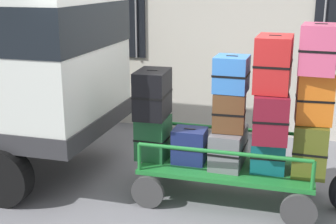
% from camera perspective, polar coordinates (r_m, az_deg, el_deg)
% --- Properties ---
extents(ground_plane, '(40.00, 40.00, 0.00)m').
position_cam_1_polar(ground_plane, '(5.97, 0.51, -9.68)').
color(ground_plane, slate).
extents(luggage_cart, '(2.09, 1.05, 0.44)m').
position_cam_1_polar(luggage_cart, '(5.70, 7.29, -7.23)').
color(luggage_cart, '#1E722D').
rests_on(luggage_cart, ground).
extents(cart_railing, '(1.98, 0.91, 0.34)m').
position_cam_1_polar(cart_railing, '(5.56, 7.42, -3.77)').
color(cart_railing, '#1E722D').
rests_on(cart_railing, luggage_cart).
extents(suitcase_left_bottom, '(0.40, 0.42, 0.54)m').
position_cam_1_polar(suitcase_left_bottom, '(5.74, -1.82, -3.12)').
color(suitcase_left_bottom, '#194C28').
rests_on(suitcase_left_bottom, luggage_cart).
extents(suitcase_left_middle, '(0.40, 0.58, 0.57)m').
position_cam_1_polar(suitcase_left_middle, '(5.57, -1.91, 2.25)').
color(suitcase_left_middle, black).
rests_on(suitcase_left_middle, suitcase_left_bottom).
extents(suitcase_midleft_bottom, '(0.40, 0.34, 0.42)m').
position_cam_1_polar(suitcase_midleft_bottom, '(5.64, 2.67, -4.14)').
color(suitcase_midleft_bottom, navy).
rests_on(suitcase_midleft_bottom, luggage_cart).
extents(suitcase_center_bottom, '(0.40, 0.67, 0.44)m').
position_cam_1_polar(suitcase_center_bottom, '(5.61, 7.44, -4.30)').
color(suitcase_center_bottom, slate).
rests_on(suitcase_center_bottom, luggage_cart).
extents(suitcase_center_middle, '(0.38, 0.28, 0.46)m').
position_cam_1_polar(suitcase_center_middle, '(5.41, 7.51, -0.05)').
color(suitcase_center_middle, brown).
rests_on(suitcase_center_middle, suitcase_center_bottom).
extents(suitcase_center_top, '(0.39, 0.42, 0.42)m').
position_cam_1_polar(suitcase_center_top, '(5.38, 7.80, 4.65)').
color(suitcase_center_top, '#3372C6').
rests_on(suitcase_center_top, suitcase_center_middle).
extents(suitcase_midright_bottom, '(0.42, 0.47, 0.41)m').
position_cam_1_polar(suitcase_midright_bottom, '(5.56, 12.16, -4.89)').
color(suitcase_midright_bottom, '#0F5960').
rests_on(suitcase_midright_bottom, luggage_cart).
extents(suitcase_midright_middle, '(0.45, 0.75, 0.54)m').
position_cam_1_polar(suitcase_midright_middle, '(5.38, 12.43, -0.27)').
color(suitcase_midright_middle, maroon).
rests_on(suitcase_midright_middle, suitcase_midright_bottom).
extents(suitcase_midright_top, '(0.40, 0.62, 0.62)m').
position_cam_1_polar(suitcase_midright_top, '(5.28, 12.83, 5.85)').
color(suitcase_midright_top, '#B21E1E').
rests_on(suitcase_midright_top, suitcase_midright_middle).
extents(suitcase_right_bottom, '(0.39, 0.46, 0.61)m').
position_cam_1_polar(suitcase_right_bottom, '(5.50, 17.04, -4.35)').
color(suitcase_right_bottom, '#4C5119').
rests_on(suitcase_right_bottom, luggage_cart).
extents(suitcase_right_middle, '(0.41, 0.33, 0.56)m').
position_cam_1_polar(suitcase_right_middle, '(5.34, 17.55, 1.58)').
color(suitcase_right_middle, orange).
rests_on(suitcase_right_middle, suitcase_right_bottom).
extents(suitcase_right_top, '(0.42, 0.56, 0.53)m').
position_cam_1_polar(suitcase_right_top, '(5.26, 18.04, 7.40)').
color(suitcase_right_top, '#CC4C72').
rests_on(suitcase_right_top, suitcase_right_middle).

